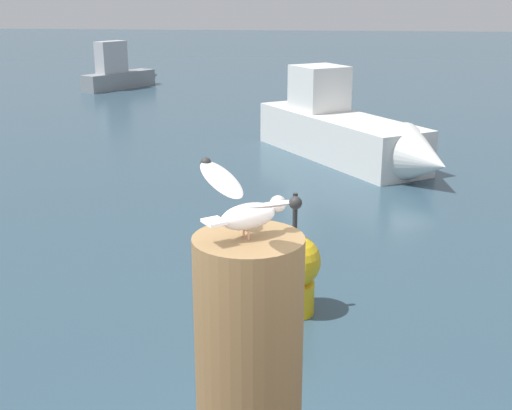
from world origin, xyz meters
name	(u,v)px	position (x,y,z in m)	size (l,w,h in m)	color
mooring_post	(249,369)	(0.05, -0.28, 1.80)	(0.43, 0.43, 1.13)	brown
seagull	(249,205)	(0.06, -0.28, 2.50)	(0.50, 0.59, 0.25)	tan
boat_grey	(121,73)	(-7.18, 20.63, 0.54)	(2.24, 3.23, 1.66)	gray
boat_white	(351,134)	(0.74, 10.60, 0.56)	(4.00, 4.98, 1.89)	silver
channel_buoy	(294,271)	(0.01, 3.81, 0.48)	(0.56, 0.56, 1.33)	yellow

